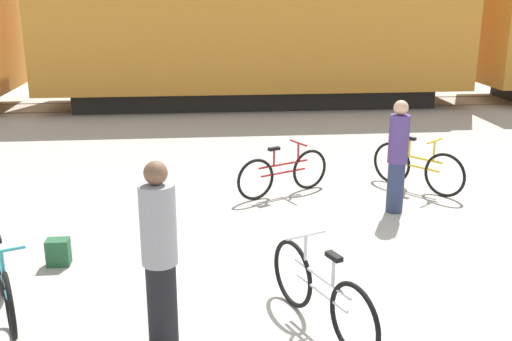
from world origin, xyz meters
TOP-DOWN VIEW (x-y plane):
  - ground_plane at (0.00, 0.00)m, footprint 80.00×80.00m
  - freight_train at (-0.00, 11.60)m, footprint 38.49×3.05m
  - rail_near at (0.00, 10.89)m, footprint 50.49×0.07m
  - rail_far at (0.00, 12.32)m, footprint 50.49×0.07m
  - bicycle_maroon at (-0.27, 3.33)m, footprint 1.63×0.84m
  - bicycle_silver at (-0.47, -0.86)m, footprint 0.76×1.72m
  - bicycle_teal at (-3.73, -0.27)m, footprint 0.68×1.56m
  - bicycle_yellow at (2.05, 3.35)m, footprint 1.15×1.41m
  - person_in_purple at (1.34, 2.34)m, footprint 0.30×0.30m
  - person_in_grey at (-2.04, -0.96)m, footprint 0.34×0.34m
  - backpack at (-3.44, 0.90)m, footprint 0.28×0.20m

SIDE VIEW (x-z plane):
  - ground_plane at x=0.00m, z-range 0.00..0.00m
  - rail_near at x=0.00m, z-range 0.00..0.01m
  - rail_far at x=0.00m, z-range 0.00..0.01m
  - backpack at x=-3.44m, z-range 0.00..0.34m
  - bicycle_teal at x=-3.73m, z-range -0.06..0.79m
  - bicycle_maroon at x=-0.27m, z-range -0.06..0.80m
  - bicycle_yellow at x=2.05m, z-range -0.07..0.86m
  - bicycle_silver at x=-0.47m, z-range -0.07..0.86m
  - person_in_purple at x=1.34m, z-range 0.02..1.77m
  - person_in_grey at x=-2.04m, z-range 0.01..1.86m
  - freight_train at x=0.00m, z-range 0.14..5.72m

